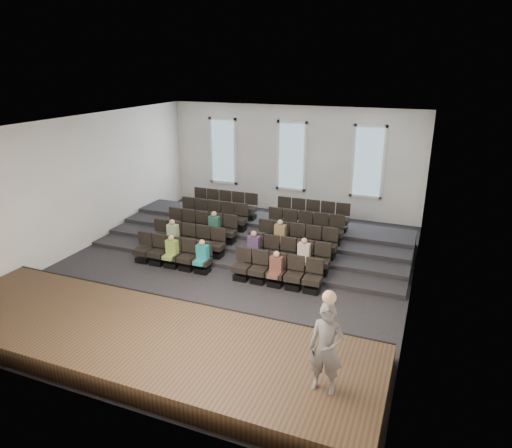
# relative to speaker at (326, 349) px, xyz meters

# --- Properties ---
(ground) EXTENTS (14.00, 14.00, 0.00)m
(ground) POSITION_rel_speaker_xyz_m (-4.68, 5.49, -1.47)
(ground) COLOR black
(ground) RESTS_ON ground
(ceiling) EXTENTS (12.00, 14.00, 0.02)m
(ceiling) POSITION_rel_speaker_xyz_m (-4.68, 5.49, 3.54)
(ceiling) COLOR white
(ceiling) RESTS_ON ground
(wall_back) EXTENTS (12.00, 0.04, 5.00)m
(wall_back) POSITION_rel_speaker_xyz_m (-4.68, 12.51, 1.03)
(wall_back) COLOR white
(wall_back) RESTS_ON ground
(wall_front) EXTENTS (12.00, 0.04, 5.00)m
(wall_front) POSITION_rel_speaker_xyz_m (-4.68, -1.53, 1.03)
(wall_front) COLOR white
(wall_front) RESTS_ON ground
(wall_left) EXTENTS (0.04, 14.00, 5.00)m
(wall_left) POSITION_rel_speaker_xyz_m (-10.70, 5.49, 1.03)
(wall_left) COLOR white
(wall_left) RESTS_ON ground
(wall_right) EXTENTS (0.04, 14.00, 5.00)m
(wall_right) POSITION_rel_speaker_xyz_m (1.34, 5.49, 1.03)
(wall_right) COLOR white
(wall_right) RESTS_ON ground
(stage) EXTENTS (11.80, 3.60, 0.50)m
(stage) POSITION_rel_speaker_xyz_m (-4.68, 0.39, -1.22)
(stage) COLOR #41301B
(stage) RESTS_ON ground
(stage_lip) EXTENTS (11.80, 0.06, 0.52)m
(stage_lip) POSITION_rel_speaker_xyz_m (-4.68, 2.16, -1.22)
(stage_lip) COLOR black
(stage_lip) RESTS_ON ground
(risers) EXTENTS (11.80, 4.80, 0.60)m
(risers) POSITION_rel_speaker_xyz_m (-4.68, 8.66, -1.27)
(risers) COLOR black
(risers) RESTS_ON ground
(seating_rows) EXTENTS (6.80, 4.70, 1.67)m
(seating_rows) POSITION_rel_speaker_xyz_m (-4.68, 7.03, -0.79)
(seating_rows) COLOR black
(seating_rows) RESTS_ON ground
(windows) EXTENTS (8.44, 0.10, 3.24)m
(windows) POSITION_rel_speaker_xyz_m (-4.68, 12.44, 1.23)
(windows) COLOR white
(windows) RESTS_ON wall_back
(audience) EXTENTS (5.45, 2.64, 1.10)m
(audience) POSITION_rel_speaker_xyz_m (-4.68, 5.81, -0.66)
(audience) COLOR #85A943
(audience) RESTS_ON seating_rows
(speaker) EXTENTS (0.71, 0.46, 1.94)m
(speaker) POSITION_rel_speaker_xyz_m (0.00, 0.00, 0.00)
(speaker) COLOR #5E5B59
(speaker) RESTS_ON stage
(mic_stand) EXTENTS (0.27, 0.27, 1.64)m
(mic_stand) POSITION_rel_speaker_xyz_m (-0.24, 1.12, -0.48)
(mic_stand) COLOR black
(mic_stand) RESTS_ON stage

